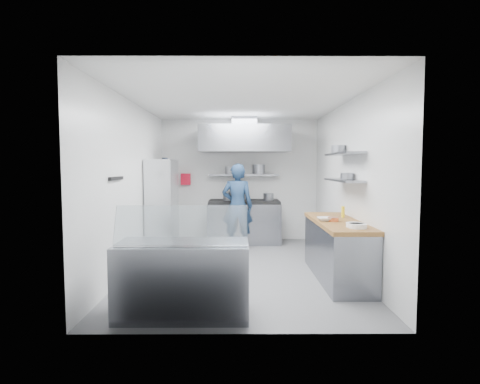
{
  "coord_description": "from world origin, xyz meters",
  "views": [
    {
      "loc": [
        -0.04,
        -6.24,
        1.73
      ],
      "look_at": [
        0.0,
        0.6,
        1.25
      ],
      "focal_mm": 28.0,
      "sensor_mm": 36.0,
      "label": 1
    }
  ],
  "objects_px": {
    "gas_range": "(244,223)",
    "wire_rack": "(162,207)",
    "display_case": "(183,279)",
    "chef": "(237,206)"
  },
  "relations": [
    {
      "from": "gas_range",
      "to": "display_case",
      "type": "bearing_deg",
      "value": -100.62
    },
    {
      "from": "wire_rack",
      "to": "display_case",
      "type": "relative_size",
      "value": 1.23
    },
    {
      "from": "gas_range",
      "to": "chef",
      "type": "distance_m",
      "value": 0.73
    },
    {
      "from": "chef",
      "to": "wire_rack",
      "type": "bearing_deg",
      "value": 21.92
    },
    {
      "from": "gas_range",
      "to": "wire_rack",
      "type": "relative_size",
      "value": 0.86
    },
    {
      "from": "display_case",
      "to": "wire_rack",
      "type": "bearing_deg",
      "value": 105.49
    },
    {
      "from": "gas_range",
      "to": "wire_rack",
      "type": "xyz_separation_m",
      "value": [
        -1.63,
        -0.99,
        0.48
      ]
    },
    {
      "from": "chef",
      "to": "display_case",
      "type": "xyz_separation_m",
      "value": [
        -0.62,
        -3.53,
        -0.46
      ]
    },
    {
      "from": "gas_range",
      "to": "display_case",
      "type": "distance_m",
      "value": 4.17
    },
    {
      "from": "gas_range",
      "to": "display_case",
      "type": "xyz_separation_m",
      "value": [
        -0.77,
        -4.1,
        -0.03
      ]
    }
  ]
}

